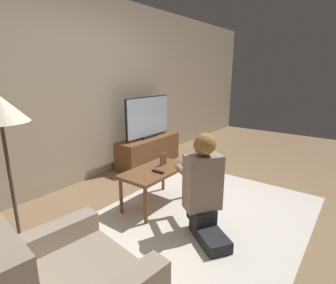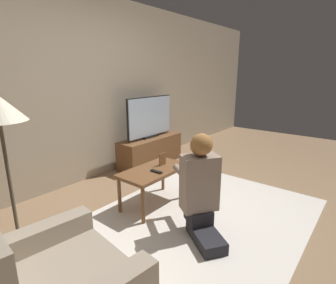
# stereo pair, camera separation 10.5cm
# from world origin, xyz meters

# --- Properties ---
(ground_plane) EXTENTS (10.00, 10.00, 0.00)m
(ground_plane) POSITION_xyz_m (0.00, 0.00, 0.00)
(ground_plane) COLOR #896B4C
(wall_back) EXTENTS (10.00, 0.06, 2.60)m
(wall_back) POSITION_xyz_m (0.00, 1.93, 1.30)
(wall_back) COLOR tan
(wall_back) RESTS_ON ground_plane
(rug) EXTENTS (2.87, 2.01, 0.02)m
(rug) POSITION_xyz_m (0.00, 0.00, 0.01)
(rug) COLOR silver
(rug) RESTS_ON ground_plane
(tv_stand) EXTENTS (1.22, 0.39, 0.47)m
(tv_stand) POSITION_xyz_m (1.10, 1.61, 0.24)
(tv_stand) COLOR brown
(tv_stand) RESTS_ON ground_plane
(tv) EXTENTS (1.01, 0.08, 0.68)m
(tv) POSITION_xyz_m (1.10, 1.61, 0.82)
(tv) COLOR black
(tv) RESTS_ON tv_stand
(coffee_table) EXTENTS (0.83, 0.44, 0.46)m
(coffee_table) POSITION_xyz_m (0.04, 0.59, 0.40)
(coffee_table) COLOR brown
(coffee_table) RESTS_ON ground_plane
(person_kneeling) EXTENTS (0.67, 0.81, 1.00)m
(person_kneeling) POSITION_xyz_m (-0.11, -0.13, 0.51)
(person_kneeling) COLOR #232328
(person_kneeling) RESTS_ON rug
(picture_frame) EXTENTS (0.11, 0.01, 0.15)m
(picture_frame) POSITION_xyz_m (0.21, 0.60, 0.53)
(picture_frame) COLOR brown
(picture_frame) RESTS_ON coffee_table
(remote) EXTENTS (0.04, 0.15, 0.02)m
(remote) POSITION_xyz_m (-0.01, 0.50, 0.47)
(remote) COLOR black
(remote) RESTS_ON coffee_table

